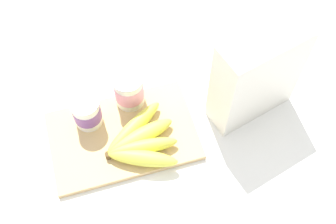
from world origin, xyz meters
TOP-DOWN VIEW (x-y plane):
  - ground_plane at (0.00, 0.00)m, footprint 2.40×2.40m
  - cutting_board at (0.00, 0.00)m, footprint 0.33×0.21m
  - cereal_box at (0.31, 0.00)m, footprint 0.21×0.13m
  - yogurt_cup_front at (-0.07, 0.06)m, footprint 0.07×0.07m
  - yogurt_cup_back at (0.04, 0.09)m, footprint 0.07×0.07m
  - banana_bunch at (0.03, -0.04)m, footprint 0.17×0.19m

SIDE VIEW (x-z plane):
  - ground_plane at x=0.00m, z-range 0.00..0.00m
  - cutting_board at x=0.00m, z-range 0.00..0.01m
  - banana_bunch at x=0.03m, z-range 0.01..0.05m
  - yogurt_cup_front at x=-0.07m, z-range 0.01..0.10m
  - yogurt_cup_back at x=0.04m, z-range 0.01..0.11m
  - cereal_box at x=0.31m, z-range 0.00..0.25m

